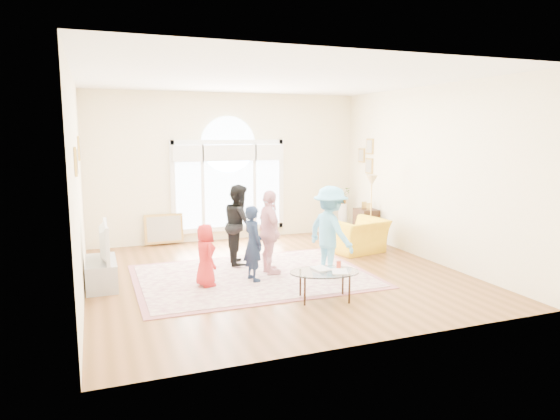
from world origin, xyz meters
name	(u,v)px	position (x,y,z in m)	size (l,w,h in m)	color
ground	(275,274)	(0.00, 0.00, 0.00)	(6.00, 6.00, 0.00)	brown
room_shell	(231,169)	(0.01, 2.83, 1.57)	(6.00, 6.00, 6.00)	#F3E7C2
area_rug	(253,276)	(-0.40, -0.02, 0.01)	(3.60, 2.60, 0.02)	beige
rug_border	(253,276)	(-0.40, -0.02, 0.01)	(3.80, 2.80, 0.01)	#975658
tv_console	(101,273)	(-2.75, 0.30, 0.21)	(0.45, 1.00, 0.42)	#999CA2
television	(100,242)	(-2.74, 0.30, 0.71)	(0.17, 1.00, 0.58)	black
coffee_table	(325,273)	(0.20, -1.48, 0.40)	(1.11, 0.84, 0.54)	silver
armchair	(357,236)	(2.06, 0.88, 0.33)	(1.02, 0.89, 0.66)	yellow
side_cabinet	(366,225)	(2.78, 1.79, 0.35)	(0.40, 0.50, 0.70)	black
floor_lamp	(372,186)	(2.46, 1.07, 1.28)	(0.28, 0.28, 1.51)	black
plant_pedestal	(342,218)	(2.70, 2.74, 0.35)	(0.20, 0.20, 0.70)	white
potted_plant	(343,195)	(2.70, 2.74, 0.89)	(0.35, 0.30, 0.38)	#33722D
leaning_picture	(164,245)	(-1.45, 2.90, 0.00)	(0.80, 0.05, 0.62)	tan
child_red	(205,255)	(-1.25, -0.28, 0.50)	(0.47, 0.31, 0.96)	red
child_navy	(253,243)	(-0.47, -0.26, 0.62)	(0.44, 0.29, 1.20)	#17223B
child_black	(239,224)	(-0.38, 0.82, 0.74)	(0.70, 0.54, 1.43)	black
child_pink	(270,232)	(-0.10, 0.01, 0.72)	(0.82, 0.34, 1.40)	#F2A8AF
child_blue	(330,232)	(0.77, -0.49, 0.76)	(0.96, 0.55, 1.49)	#60B9E3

